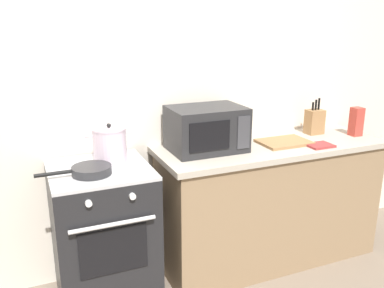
{
  "coord_description": "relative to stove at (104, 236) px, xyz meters",
  "views": [
    {
      "loc": [
        -0.74,
        -1.77,
        1.77
      ],
      "look_at": [
        0.26,
        0.6,
        1.0
      ],
      "focal_mm": 38.52,
      "sensor_mm": 36.0,
      "label": 1
    }
  ],
  "objects": [
    {
      "name": "cutting_board",
      "position": [
        1.34,
        0.0,
        0.47
      ],
      "size": [
        0.36,
        0.26,
        0.02
      ],
      "primitive_type": "cube",
      "color": "#997047",
      "rests_on": "countertop_right"
    },
    {
      "name": "knife_block",
      "position": [
        1.71,
        0.14,
        0.56
      ],
      "size": [
        0.13,
        0.1,
        0.28
      ],
      "color": "#997047",
      "rests_on": "countertop_right"
    },
    {
      "name": "frying_pan",
      "position": [
        -0.07,
        -0.09,
        0.48
      ],
      "size": [
        0.43,
        0.23,
        0.05
      ],
      "color": "#28282B",
      "rests_on": "stove"
    },
    {
      "name": "pasta_box",
      "position": [
        1.97,
        -0.03,
        0.57
      ],
      "size": [
        0.08,
        0.08,
        0.22
      ],
      "primitive_type": "cube",
      "color": "#B73D33",
      "rests_on": "countertop_right"
    },
    {
      "name": "lower_cabinet_right",
      "position": [
        1.25,
        0.02,
        -0.02
      ],
      "size": [
        1.64,
        0.56,
        0.88
      ],
      "primitive_type": "cube",
      "color": "#8C7051",
      "rests_on": "ground_plane"
    },
    {
      "name": "back_wall",
      "position": [
        0.65,
        0.37,
        0.79
      ],
      "size": [
        4.4,
        0.1,
        2.5
      ],
      "primitive_type": "cube",
      "color": "silver",
      "rests_on": "ground_plane"
    },
    {
      "name": "stove",
      "position": [
        0.0,
        0.0,
        0.0
      ],
      "size": [
        0.6,
        0.64,
        0.92
      ],
      "color": "black",
      "rests_on": "ground_plane"
    },
    {
      "name": "microwave",
      "position": [
        0.75,
        0.08,
        0.61
      ],
      "size": [
        0.5,
        0.37,
        0.3
      ],
      "color": "#232326",
      "rests_on": "countertop_right"
    },
    {
      "name": "countertop_right",
      "position": [
        1.25,
        0.02,
        0.44
      ],
      "size": [
        1.7,
        0.6,
        0.04
      ],
      "primitive_type": "cube",
      "color": "#ADA393",
      "rests_on": "lower_cabinet_right"
    },
    {
      "name": "stock_pot",
      "position": [
        0.09,
        0.1,
        0.57
      ],
      "size": [
        0.3,
        0.22,
        0.25
      ],
      "color": "silver",
      "rests_on": "stove"
    },
    {
      "name": "oven_mitt",
      "position": [
        1.52,
        -0.16,
        0.47
      ],
      "size": [
        0.18,
        0.14,
        0.02
      ],
      "primitive_type": "cube",
      "color": "#993333",
      "rests_on": "countertop_right"
    }
  ]
}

